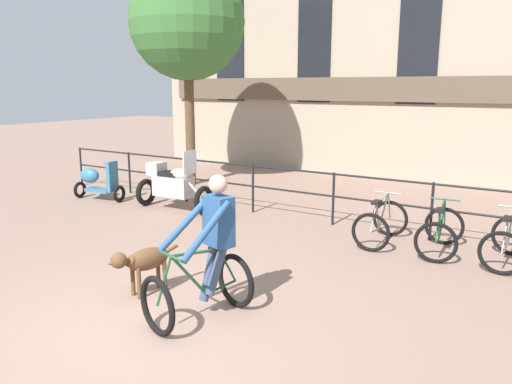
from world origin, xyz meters
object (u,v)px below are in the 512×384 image
object	(u,v)px
parked_bicycle_mid_left	(440,232)
dog	(143,261)
parked_motorcycle	(173,185)
parked_bicycle_near_lamp	(381,223)
parked_bicycle_mid_right	(508,242)
parked_scooter	(97,181)
cyclist_with_bike	(207,255)

from	to	relation	value
parked_bicycle_mid_left	dog	bearing A→B (deg)	47.44
parked_motorcycle	parked_bicycle_near_lamp	distance (m)	4.69
parked_bicycle_near_lamp	parked_bicycle_mid_left	distance (m)	1.00
parked_bicycle_mid_right	parked_scooter	distance (m)	8.88
parked_bicycle_near_lamp	parked_scooter	world-z (taller)	parked_scooter
parked_bicycle_mid_right	parked_bicycle_mid_left	bearing A→B (deg)	2.48
parked_bicycle_near_lamp	parked_bicycle_mid_left	size ratio (longest dim) A/B	0.96
dog	parked_motorcycle	distance (m)	4.64
dog	parked_motorcycle	size ratio (longest dim) A/B	0.57
cyclist_with_bike	parked_bicycle_near_lamp	distance (m)	3.95
parked_bicycle_mid_left	parked_scooter	bearing A→B (deg)	-2.89
cyclist_with_bike	parked_bicycle_near_lamp	size ratio (longest dim) A/B	1.52
cyclist_with_bike	parked_bicycle_mid_left	world-z (taller)	cyclist_with_bike
cyclist_with_bike	parked_bicycle_near_lamp	xyz separation A→B (m)	(0.80, 3.85, -0.41)
cyclist_with_bike	parked_bicycle_mid_left	size ratio (longest dim) A/B	1.46
parked_bicycle_mid_left	parked_bicycle_mid_right	bearing A→B (deg)	174.78
cyclist_with_bike	parked_scooter	world-z (taller)	cyclist_with_bike
parked_motorcycle	parked_bicycle_mid_left	world-z (taller)	parked_motorcycle
dog	parked_scooter	xyz separation A→B (m)	(-4.98, 3.48, -0.01)
parked_bicycle_mid_left	parked_scooter	size ratio (longest dim) A/B	0.88
parked_scooter	parked_bicycle_near_lamp	bearing A→B (deg)	-95.97
dog	parked_bicycle_mid_right	world-z (taller)	parked_bicycle_mid_right
cyclist_with_bike	dog	xyz separation A→B (m)	(-1.10, 0.05, -0.30)
dog	parked_motorcycle	xyz separation A→B (m)	(-2.78, 3.71, 0.09)
parked_scooter	parked_bicycle_mid_right	bearing A→B (deg)	-96.57
parked_bicycle_near_lamp	cyclist_with_bike	bearing A→B (deg)	77.79
cyclist_with_bike	parked_motorcycle	world-z (taller)	cyclist_with_bike
parked_bicycle_mid_right	dog	bearing A→B (deg)	46.77
parked_motorcycle	dog	bearing A→B (deg)	-145.20
cyclist_with_bike	parked_bicycle_mid_right	world-z (taller)	cyclist_with_bike
parked_bicycle_near_lamp	dog	bearing A→B (deg)	62.93
dog	parked_scooter	bearing A→B (deg)	160.01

